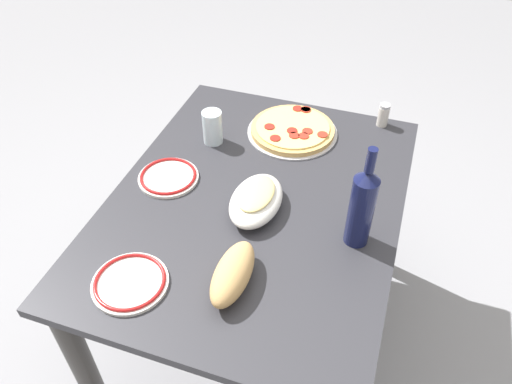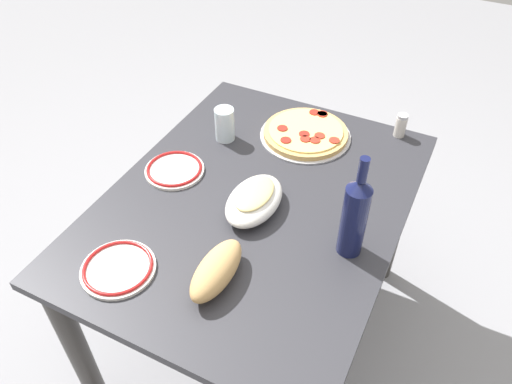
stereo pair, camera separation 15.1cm
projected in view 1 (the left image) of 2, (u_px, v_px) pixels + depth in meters
The scene contains 10 objects.
ground_plane at pixel (256, 329), 2.05m from camera, with size 8.00×8.00×0.00m, color gray.
dining_table at pixel (256, 228), 1.64m from camera, with size 1.15×0.88×0.73m.
pepperoni_pizza at pixel (293, 130), 1.80m from camera, with size 0.33×0.33×0.03m.
baked_pasta_dish at pixel (256, 199), 1.49m from camera, with size 0.24×0.15×0.08m.
wine_bottle at pixel (362, 206), 1.33m from camera, with size 0.07×0.07×0.33m.
water_glass at pixel (212, 127), 1.73m from camera, with size 0.07×0.07×0.12m, color silver.
side_plate_near at pixel (130, 282), 1.30m from camera, with size 0.20×0.20×0.02m.
side_plate_far at pixel (169, 176), 1.62m from camera, with size 0.20×0.20×0.02m.
bread_loaf at pixel (233, 273), 1.28m from camera, with size 0.22×0.09×0.08m, color tan.
spice_shaker at pixel (383, 115), 1.81m from camera, with size 0.04×0.04×0.09m.
Camera 1 is at (-1.07, -0.36, 1.80)m, focal length 35.05 mm.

